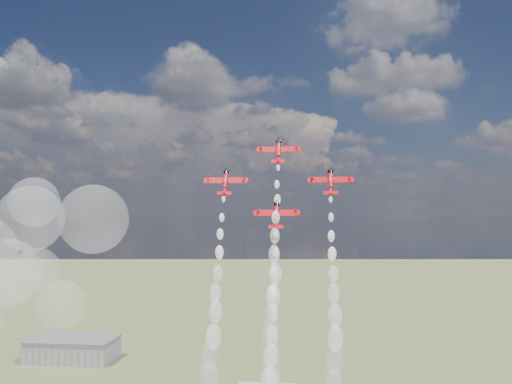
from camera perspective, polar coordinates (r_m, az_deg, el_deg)
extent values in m
cube|color=gray|center=(355.52, -18.73, -15.63)|extent=(50.00, 28.00, 10.00)
cube|color=#595B60|center=(354.03, -18.72, -14.61)|extent=(50.00, 28.00, 3.00)
cylinder|color=red|center=(156.09, 2.38, 4.50)|extent=(1.27, 3.26, 4.76)
cylinder|color=black|center=(157.50, 2.41, 5.27)|extent=(1.45, 1.70, 1.46)
cube|color=red|center=(156.50, 2.39, 4.52)|extent=(11.03, 1.00, 1.70)
cube|color=white|center=(156.81, 1.30, 4.48)|extent=(4.34, 0.25, 0.46)
cube|color=white|center=(156.44, 3.49, 4.50)|extent=(4.34, 0.25, 0.46)
cube|color=red|center=(153.78, 2.34, 3.26)|extent=(3.98, 0.55, 0.94)
cube|color=red|center=(153.11, 2.32, 3.34)|extent=(0.13, 1.90, 1.74)
ellipsoid|color=silver|center=(155.63, 2.37, 4.57)|extent=(0.99, 1.81, 2.40)
cone|color=red|center=(154.24, 2.35, 3.47)|extent=(1.27, 2.19, 2.67)
cylinder|color=red|center=(152.34, -3.24, 1.21)|extent=(1.27, 3.26, 4.76)
cylinder|color=black|center=(153.62, -3.17, 2.02)|extent=(1.45, 1.70, 1.46)
cube|color=red|center=(152.75, -3.21, 1.23)|extent=(11.03, 1.00, 1.70)
cube|color=white|center=(153.35, -4.31, 1.21)|extent=(4.34, 0.25, 0.46)
cube|color=white|center=(152.39, -2.10, 1.22)|extent=(4.34, 0.25, 0.46)
cube|color=red|center=(150.25, -3.36, -0.11)|extent=(3.98, 0.55, 0.94)
cube|color=red|center=(149.58, -3.40, -0.05)|extent=(0.13, 1.90, 1.74)
ellipsoid|color=silver|center=(151.88, -3.27, 1.27)|extent=(0.99, 1.81, 2.40)
cone|color=red|center=(150.67, -3.33, 0.11)|extent=(1.27, 2.19, 2.67)
cylinder|color=red|center=(150.45, 7.86, 1.26)|extent=(1.27, 3.26, 4.76)
cylinder|color=black|center=(151.74, 7.84, 2.09)|extent=(1.45, 1.70, 1.46)
cube|color=red|center=(150.86, 7.85, 1.29)|extent=(11.03, 1.00, 1.70)
cube|color=white|center=(150.89, 6.72, 1.27)|extent=(4.34, 0.25, 0.46)
cube|color=white|center=(151.08, 8.98, 1.27)|extent=(4.34, 0.25, 0.46)
cube|color=red|center=(148.33, 7.89, -0.07)|extent=(3.98, 0.55, 0.94)
cube|color=red|center=(147.65, 7.89, -0.01)|extent=(0.13, 1.90, 1.74)
ellipsoid|color=silver|center=(149.98, 7.86, 1.33)|extent=(0.99, 1.81, 2.40)
cone|color=red|center=(148.76, 7.88, 0.16)|extent=(1.27, 2.19, 2.67)
cylinder|color=red|center=(145.81, 2.16, -2.25)|extent=(1.27, 3.26, 4.76)
cylinder|color=black|center=(146.97, 2.19, -1.37)|extent=(1.45, 1.70, 1.46)
cube|color=red|center=(146.22, 2.17, -2.21)|extent=(11.03, 1.00, 1.70)
cube|color=white|center=(146.54, 1.01, -2.23)|extent=(4.34, 0.25, 0.46)
cube|color=white|center=(146.15, 3.34, -2.23)|extent=(4.34, 0.25, 0.46)
cube|color=red|center=(143.92, 2.11, -3.67)|extent=(3.98, 0.55, 0.94)
cube|color=red|center=(143.23, 2.09, -3.62)|extent=(0.13, 1.90, 1.74)
ellipsoid|color=silver|center=(145.33, 2.15, -2.19)|extent=(0.99, 1.81, 2.40)
cone|color=red|center=(144.31, 2.12, -3.43)|extent=(1.27, 2.19, 2.67)
sphere|color=white|center=(152.76, 2.35, 2.59)|extent=(1.02, 1.02, 1.01)
sphere|color=white|center=(150.28, 2.22, 0.83)|extent=(1.40, 1.40, 1.40)
sphere|color=white|center=(147.51, 2.26, -0.83)|extent=(1.78, 1.78, 1.78)
sphere|color=white|center=(144.95, 2.08, -2.69)|extent=(2.16, 2.16, 2.16)
sphere|color=white|center=(143.04, 2.00, -4.62)|extent=(2.55, 2.55, 2.55)
sphere|color=white|center=(141.01, 1.93, -6.59)|extent=(2.93, 2.93, 2.93)
sphere|color=white|center=(139.07, 2.05, -8.62)|extent=(3.32, 3.32, 3.31)
sphere|color=white|center=(137.30, 1.81, -10.92)|extent=(3.70, 3.70, 3.70)
sphere|color=white|center=(136.08, 1.65, -12.96)|extent=(4.08, 4.08, 4.08)
sphere|color=white|center=(134.29, 1.50, -15.14)|extent=(4.46, 4.46, 4.47)
sphere|color=white|center=(133.29, 1.60, -17.50)|extent=(4.85, 4.85, 4.85)
sphere|color=white|center=(132.49, 1.52, -19.53)|extent=(5.23, 5.23, 5.23)
sphere|color=white|center=(149.33, -3.43, -0.75)|extent=(1.01, 1.02, 1.01)
sphere|color=white|center=(147.04, -3.62, -2.69)|extent=(1.40, 1.40, 1.40)
sphere|color=white|center=(144.68, -3.80, -4.44)|extent=(1.78, 1.78, 1.78)
sphere|color=white|center=(142.81, -3.88, -6.35)|extent=(2.16, 2.16, 2.16)
sphere|color=white|center=(140.95, -4.06, -8.53)|extent=(2.55, 2.55, 2.55)
sphere|color=white|center=(138.89, -4.32, -10.56)|extent=(2.93, 2.93, 2.93)
sphere|color=white|center=(137.66, -4.28, -12.43)|extent=(3.31, 3.31, 3.31)
sphere|color=white|center=(135.78, -4.50, -14.96)|extent=(3.70, 3.70, 3.70)
sphere|color=white|center=(135.42, -4.89, -16.75)|extent=(4.08, 4.08, 4.08)
sphere|color=white|center=(134.04, -4.94, -18.94)|extent=(4.46, 4.46, 4.47)
sphere|color=white|center=(147.63, 7.86, -0.78)|extent=(1.02, 1.02, 1.01)
sphere|color=white|center=(145.08, 7.91, -2.64)|extent=(1.40, 1.40, 1.40)
sphere|color=white|center=(142.59, 7.93, -4.61)|extent=(1.78, 1.78, 1.78)
sphere|color=white|center=(140.71, 8.02, -6.47)|extent=(2.16, 2.16, 2.16)
sphere|color=white|center=(138.51, 8.14, -8.51)|extent=(2.55, 2.55, 2.55)
sphere|color=white|center=(137.18, 8.18, -10.51)|extent=(2.93, 2.93, 2.93)
sphere|color=white|center=(135.43, 8.33, -12.71)|extent=(3.31, 3.31, 3.31)
sphere|color=white|center=(134.15, 8.36, -14.96)|extent=(3.70, 3.70, 3.70)
sphere|color=white|center=(132.60, 8.29, -17.11)|extent=(4.08, 4.08, 4.08)
sphere|color=white|center=(143.17, 2.11, -4.41)|extent=(1.02, 1.02, 1.01)
sphere|color=white|center=(141.09, 2.08, -6.35)|extent=(1.40, 1.40, 1.40)
sphere|color=white|center=(139.01, 1.88, -8.44)|extent=(1.78, 1.78, 1.78)
sphere|color=white|center=(137.34, 1.79, -10.56)|extent=(2.16, 2.17, 2.16)
sphere|color=white|center=(135.65, 1.80, -12.62)|extent=(2.55, 2.55, 2.55)
sphere|color=white|center=(134.50, 1.68, -14.92)|extent=(2.93, 2.93, 2.93)
sphere|color=white|center=(133.04, 1.62, -16.84)|extent=(3.32, 3.31, 3.31)
sphere|color=white|center=(132.34, 1.39, -19.23)|extent=(3.70, 3.70, 3.70)
sphere|color=white|center=(174.32, -16.73, -2.74)|extent=(21.39, 21.39, 21.39)
sphere|color=white|center=(193.81, -22.62, -2.60)|extent=(21.78, 21.78, 21.78)
sphere|color=white|center=(188.42, -22.06, -7.66)|extent=(14.56, 14.56, 14.56)
sphere|color=white|center=(186.95, -22.30, -0.99)|extent=(15.95, 15.95, 15.95)
sphere|color=white|center=(191.79, -23.67, -8.76)|extent=(12.23, 12.23, 12.23)
sphere|color=white|center=(185.48, -19.83, -11.11)|extent=(15.53, 15.53, 15.53)
sphere|color=white|center=(184.58, -24.78, -7.75)|extent=(21.13, 21.13, 21.13)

